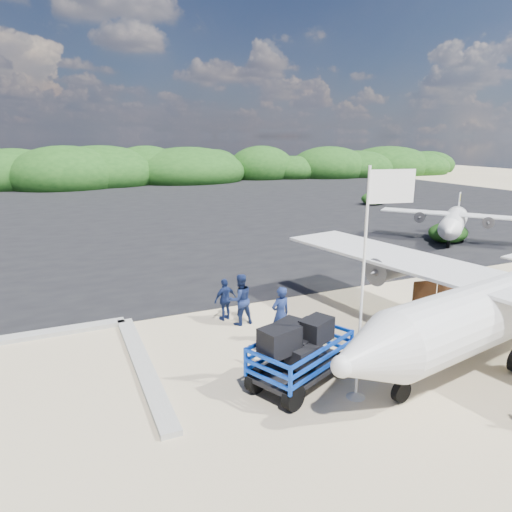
{
  "coord_description": "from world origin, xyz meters",
  "views": [
    {
      "loc": [
        -6.33,
        -10.67,
        6.43
      ],
      "look_at": [
        0.82,
        5.44,
        1.8
      ],
      "focal_mm": 32.0,
      "sensor_mm": 36.0,
      "label": 1
    }
  ],
  "objects_px": {
    "crew_c": "(225,299)",
    "aircraft_small": "(56,219)",
    "crew_b": "(240,299)",
    "aircraft_large": "(300,205)",
    "signboard": "(433,322)",
    "flagpole": "(356,397)",
    "crew_a": "(280,314)",
    "baggage_cart": "(300,383)"
  },
  "relations": [
    {
      "from": "crew_c",
      "to": "aircraft_small",
      "type": "bearing_deg",
      "value": -93.76
    },
    {
      "from": "crew_b",
      "to": "aircraft_large",
      "type": "xyz_separation_m",
      "value": [
        16.12,
        24.45,
        -0.92
      ]
    },
    {
      "from": "crew_c",
      "to": "aircraft_small",
      "type": "relative_size",
      "value": 0.21
    },
    {
      "from": "signboard",
      "to": "crew_b",
      "type": "bearing_deg",
      "value": 168.44
    },
    {
      "from": "crew_c",
      "to": "signboard",
      "type": "bearing_deg",
      "value": 138.71
    },
    {
      "from": "flagpole",
      "to": "aircraft_large",
      "type": "height_order",
      "value": "flagpole"
    },
    {
      "from": "flagpole",
      "to": "signboard",
      "type": "distance_m",
      "value": 6.2
    },
    {
      "from": "crew_a",
      "to": "flagpole",
      "type": "bearing_deg",
      "value": 85.59
    },
    {
      "from": "crew_a",
      "to": "baggage_cart",
      "type": "bearing_deg",
      "value": 66.22
    },
    {
      "from": "aircraft_small",
      "to": "signboard",
      "type": "bearing_deg",
      "value": 75.05
    },
    {
      "from": "crew_a",
      "to": "aircraft_small",
      "type": "distance_m",
      "value": 28.05
    },
    {
      "from": "aircraft_large",
      "to": "crew_c",
      "type": "bearing_deg",
      "value": 45.59
    },
    {
      "from": "baggage_cart",
      "to": "flagpole",
      "type": "height_order",
      "value": "flagpole"
    },
    {
      "from": "flagpole",
      "to": "crew_c",
      "type": "xyz_separation_m",
      "value": [
        -1.27,
        6.14,
        0.77
      ]
    },
    {
      "from": "baggage_cart",
      "to": "aircraft_small",
      "type": "distance_m",
      "value": 30.38
    },
    {
      "from": "crew_c",
      "to": "baggage_cart",
      "type": "bearing_deg",
      "value": 77.86
    },
    {
      "from": "flagpole",
      "to": "crew_c",
      "type": "height_order",
      "value": "flagpole"
    },
    {
      "from": "baggage_cart",
      "to": "aircraft_small",
      "type": "height_order",
      "value": "aircraft_small"
    },
    {
      "from": "aircraft_large",
      "to": "signboard",
      "type": "bearing_deg",
      "value": 60.46
    },
    {
      "from": "signboard",
      "to": "crew_a",
      "type": "relative_size",
      "value": 1.05
    },
    {
      "from": "aircraft_large",
      "to": "aircraft_small",
      "type": "bearing_deg",
      "value": -12.55
    },
    {
      "from": "signboard",
      "to": "crew_a",
      "type": "distance_m",
      "value": 5.89
    },
    {
      "from": "crew_b",
      "to": "signboard",
      "type": "bearing_deg",
      "value": 153.62
    },
    {
      "from": "crew_a",
      "to": "crew_b",
      "type": "distance_m",
      "value": 1.95
    },
    {
      "from": "flagpole",
      "to": "aircraft_small",
      "type": "height_order",
      "value": "flagpole"
    },
    {
      "from": "baggage_cart",
      "to": "signboard",
      "type": "bearing_deg",
      "value": -8.99
    },
    {
      "from": "crew_b",
      "to": "aircraft_large",
      "type": "height_order",
      "value": "aircraft_large"
    },
    {
      "from": "crew_b",
      "to": "aircraft_small",
      "type": "bearing_deg",
      "value": -81.58
    },
    {
      "from": "signboard",
      "to": "aircraft_large",
      "type": "distance_m",
      "value": 28.79
    },
    {
      "from": "baggage_cart",
      "to": "signboard",
      "type": "height_order",
      "value": "signboard"
    },
    {
      "from": "signboard",
      "to": "aircraft_large",
      "type": "height_order",
      "value": "aircraft_large"
    },
    {
      "from": "baggage_cart",
      "to": "signboard",
      "type": "xyz_separation_m",
      "value": [
        6.44,
        1.73,
        0.0
      ]
    },
    {
      "from": "crew_a",
      "to": "aircraft_small",
      "type": "xyz_separation_m",
      "value": [
        -6.24,
        27.33,
        -0.93
      ]
    },
    {
      "from": "flagpole",
      "to": "crew_c",
      "type": "bearing_deg",
      "value": 101.68
    },
    {
      "from": "crew_c",
      "to": "aircraft_small",
      "type": "height_order",
      "value": "crew_c"
    },
    {
      "from": "crew_b",
      "to": "baggage_cart",
      "type": "bearing_deg",
      "value": 85.57
    },
    {
      "from": "flagpole",
      "to": "crew_b",
      "type": "distance_m",
      "value": 5.7
    },
    {
      "from": "flagpole",
      "to": "crew_c",
      "type": "distance_m",
      "value": 6.31
    },
    {
      "from": "crew_b",
      "to": "aircraft_large",
      "type": "relative_size",
      "value": 0.11
    },
    {
      "from": "flagpole",
      "to": "aircraft_small",
      "type": "bearing_deg",
      "value": 101.86
    },
    {
      "from": "baggage_cart",
      "to": "crew_a",
      "type": "bearing_deg",
      "value": 50.92
    },
    {
      "from": "baggage_cart",
      "to": "signboard",
      "type": "relative_size",
      "value": 1.58
    }
  ]
}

